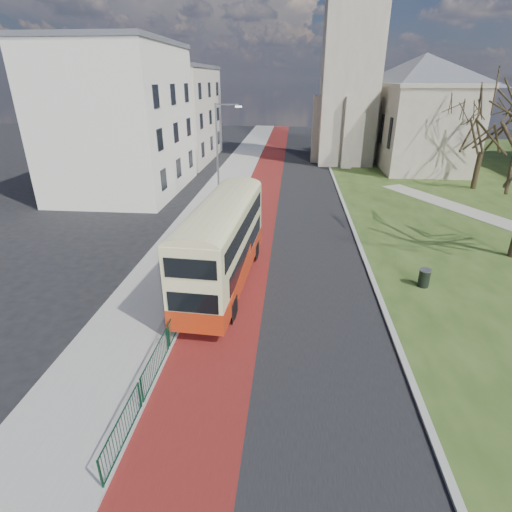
# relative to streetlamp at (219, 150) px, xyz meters

# --- Properties ---
(ground) EXTENTS (160.00, 160.00, 0.00)m
(ground) POSITION_rel_streetlamp_xyz_m (4.35, -18.00, -4.59)
(ground) COLOR black
(ground) RESTS_ON ground
(road_carriageway) EXTENTS (9.00, 120.00, 0.01)m
(road_carriageway) POSITION_rel_streetlamp_xyz_m (5.85, 2.00, -4.59)
(road_carriageway) COLOR black
(road_carriageway) RESTS_ON ground
(bus_lane) EXTENTS (3.40, 120.00, 0.01)m
(bus_lane) POSITION_rel_streetlamp_xyz_m (3.15, 2.00, -4.59)
(bus_lane) COLOR #591414
(bus_lane) RESTS_ON ground
(pavement_west) EXTENTS (4.00, 120.00, 0.12)m
(pavement_west) POSITION_rel_streetlamp_xyz_m (-0.65, 2.00, -4.53)
(pavement_west) COLOR gray
(pavement_west) RESTS_ON ground
(kerb_west) EXTENTS (0.25, 120.00, 0.13)m
(kerb_west) POSITION_rel_streetlamp_xyz_m (1.35, 2.00, -4.53)
(kerb_west) COLOR #999993
(kerb_west) RESTS_ON ground
(kerb_east) EXTENTS (0.25, 80.00, 0.13)m
(kerb_east) POSITION_rel_streetlamp_xyz_m (10.45, 4.00, -4.53)
(kerb_east) COLOR #999993
(kerb_east) RESTS_ON ground
(pedestrian_railing) EXTENTS (0.07, 24.00, 1.12)m
(pedestrian_railing) POSITION_rel_streetlamp_xyz_m (1.40, -14.00, -4.04)
(pedestrian_railing) COLOR #0C3622
(pedestrian_railing) RESTS_ON ground
(gothic_church) EXTENTS (16.38, 18.00, 40.00)m
(gothic_church) POSITION_rel_streetlamp_xyz_m (16.91, 20.00, 8.54)
(gothic_church) COLOR gray
(gothic_church) RESTS_ON ground
(street_block_near) EXTENTS (10.30, 14.30, 13.00)m
(street_block_near) POSITION_rel_streetlamp_xyz_m (-9.65, 4.00, 1.92)
(street_block_near) COLOR silver
(street_block_near) RESTS_ON ground
(street_block_far) EXTENTS (10.30, 16.30, 11.50)m
(street_block_far) POSITION_rel_streetlamp_xyz_m (-9.65, 20.00, 1.17)
(street_block_far) COLOR beige
(street_block_far) RESTS_ON ground
(streetlamp) EXTENTS (2.13, 0.18, 8.00)m
(streetlamp) POSITION_rel_streetlamp_xyz_m (0.00, 0.00, 0.00)
(streetlamp) COLOR gray
(streetlamp) RESTS_ON pavement_west
(bus) EXTENTS (3.05, 10.50, 4.34)m
(bus) POSITION_rel_streetlamp_xyz_m (2.67, -14.40, -2.12)
(bus) COLOR #AA2C0F
(bus) RESTS_ON ground
(winter_tree_far) EXTENTS (6.18, 6.18, 9.03)m
(winter_tree_far) POSITION_rel_streetlamp_xyz_m (23.61, 7.41, 1.69)
(winter_tree_far) COLOR #2E2617
(winter_tree_far) RESTS_ON grass_green
(litter_bin) EXTENTS (0.79, 0.79, 0.96)m
(litter_bin) POSITION_rel_streetlamp_xyz_m (12.91, -13.75, -4.07)
(litter_bin) COLOR black
(litter_bin) RESTS_ON grass_green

